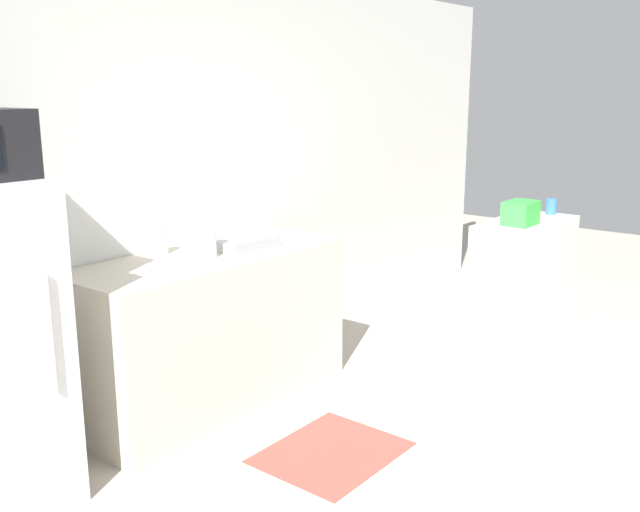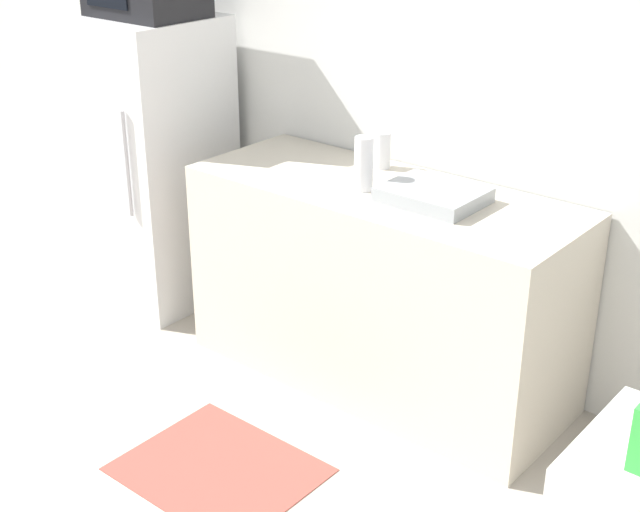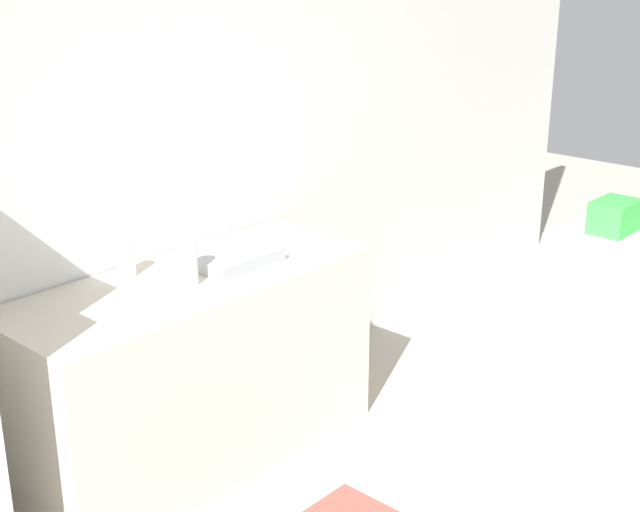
% 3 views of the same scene
% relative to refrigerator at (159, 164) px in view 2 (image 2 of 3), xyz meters
% --- Properties ---
extents(wall_back, '(8.00, 0.06, 2.60)m').
position_rel_refrigerator_xyz_m(wall_back, '(1.22, 0.41, 0.56)').
color(wall_back, silver).
rests_on(wall_back, ground_plane).
extents(refrigerator, '(0.56, 0.64, 1.48)m').
position_rel_refrigerator_xyz_m(refrigerator, '(0.00, 0.00, 0.00)').
color(refrigerator, silver).
rests_on(refrigerator, ground_plane).
extents(counter, '(1.71, 0.66, 0.91)m').
position_rel_refrigerator_xyz_m(counter, '(1.38, 0.04, -0.28)').
color(counter, beige).
rests_on(counter, ground_plane).
extents(sink_basin, '(0.39, 0.31, 0.06)m').
position_rel_refrigerator_xyz_m(sink_basin, '(1.63, 0.04, 0.20)').
color(sink_basin, '#9EA3A8').
rests_on(sink_basin, counter).
extents(bottle_tall, '(0.08, 0.08, 0.23)m').
position_rel_refrigerator_xyz_m(bottle_tall, '(1.33, -0.03, 0.29)').
color(bottle_tall, silver).
rests_on(bottle_tall, counter).
extents(bottle_short, '(0.07, 0.07, 0.16)m').
position_rel_refrigerator_xyz_m(bottle_short, '(1.22, 0.26, 0.25)').
color(bottle_short, silver).
rests_on(bottle_short, counter).
extents(kitchen_rug, '(0.72, 0.59, 0.01)m').
position_rel_refrigerator_xyz_m(kitchen_rug, '(1.32, -0.91, -0.74)').
color(kitchen_rug, '#99473D').
rests_on(kitchen_rug, ground_plane).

